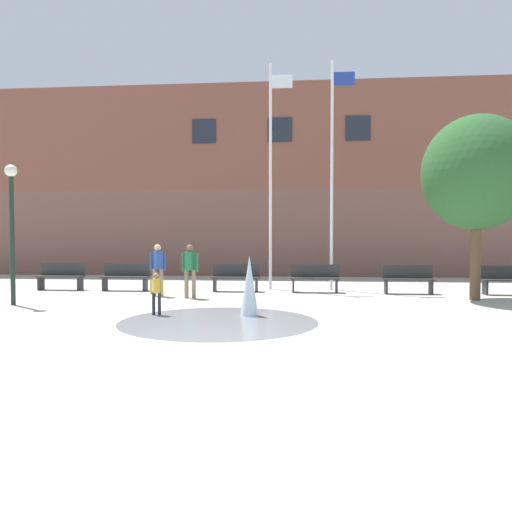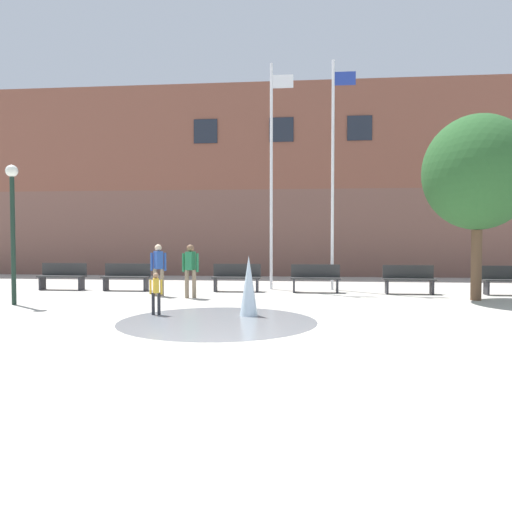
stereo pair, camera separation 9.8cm
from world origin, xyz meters
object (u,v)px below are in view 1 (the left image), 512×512
Objects in this scene: park_bench_left_of_flagpoles at (126,276)px; flagpole_right at (333,169)px; park_bench_far_left at (61,276)px; park_bench_under_right_flagpole at (408,279)px; park_bench_near_trashcan at (508,280)px; park_bench_under_left_flagpole at (236,277)px; adult_watching at (190,267)px; park_bench_center at (315,278)px; lamp_post_left_lane at (12,213)px; street_tree_near_building at (477,173)px; child_running at (156,290)px; flagpole_left at (271,170)px; adult_near_bench at (158,266)px.

flagpole_right is at bearing 7.45° from park_bench_left_of_flagpoles.
park_bench_far_left is 2.28m from park_bench_left_of_flagpoles.
park_bench_under_right_flagpole is 1.00× the size of park_bench_near_trashcan.
park_bench_under_right_flagpole is (5.57, -0.18, 0.00)m from park_bench_under_left_flagpole.
adult_watching is at bearing -21.28° from park_bench_far_left.
park_bench_far_left and park_bench_left_of_flagpoles have the same top height.
park_bench_center is 1.00× the size of park_bench_near_trashcan.
flagpole_right is (-5.39, 1.01, 3.66)m from park_bench_near_trashcan.
adult_watching is 4.99m from lamp_post_left_lane.
park_bench_center is 6.01m from park_bench_near_trashcan.
adult_watching reaches higher than park_bench_far_left.
street_tree_near_building is (12.62, 2.20, 1.18)m from lamp_post_left_lane.
child_running is at bearing -152.98° from park_bench_near_trashcan.
park_bench_far_left is 5.30m from adult_watching.
flagpole_left is at bearing 172.32° from park_bench_near_trashcan.
adult_near_bench is at bearing 34.85° from lamp_post_left_lane.
park_bench_near_trashcan is at bearing 110.12° from adult_watching.
park_bench_near_trashcan is 9.90m from adult_watching.
child_running is 0.26× the size of lamp_post_left_lane.
street_tree_near_building reaches higher than adult_near_bench.
park_bench_left_of_flagpoles is at bearing -169.40° from flagpole_left.
park_bench_under_right_flagpole is 0.21× the size of flagpole_right.
park_bench_under_right_flagpole is 0.21× the size of flagpole_left.
street_tree_near_building reaches higher than adult_watching.
park_bench_under_left_flagpole is 0.21× the size of flagpole_left.
adult_near_bench is 0.30× the size of street_tree_near_building.
park_bench_under_right_flagpole is at bearing -76.12° from child_running.
park_bench_left_of_flagpoles is at bearing -172.55° from flagpole_right.
lamp_post_left_lane is at bearing -89.74° from adult_near_bench.
adult_watching is 0.20× the size of flagpole_right.
adult_near_bench is at bearing -169.83° from park_bench_under_right_flagpole.
park_bench_near_trashcan is 6.59m from flagpole_right.
park_bench_under_left_flagpole is at bearing 1.57° from park_bench_left_of_flagpoles.
park_bench_under_right_flagpole and park_bench_near_trashcan have the same top height.
adult_near_bench is 5.19m from flagpole_left.
street_tree_near_building is at bearing 102.02° from adult_watching.
adult_watching is 0.30× the size of street_tree_near_building.
park_bench_center is (6.36, 0.06, 0.00)m from park_bench_left_of_flagpoles.
park_bench_near_trashcan is 0.21× the size of flagpole_left.
lamp_post_left_lane is (0.56, -3.79, 1.97)m from park_bench_far_left.
park_bench_center is at bearing 25.25° from lamp_post_left_lane.
flagpole_right reaches higher than street_tree_near_building.
park_bench_left_of_flagpoles is 1.00× the size of park_bench_center.
lamp_post_left_lane is (-4.37, -1.87, 1.51)m from adult_watching.
flagpole_right reaches higher than park_bench_center.
park_bench_under_left_flagpole is 8.62m from park_bench_near_trashcan.
park_bench_center is at bearing -125.93° from flagpole_right.
adult_near_bench is 4.27m from lamp_post_left_lane.
child_running is 4.88m from lamp_post_left_lane.
adult_near_bench is at bearing -144.41° from park_bench_under_left_flagpole.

